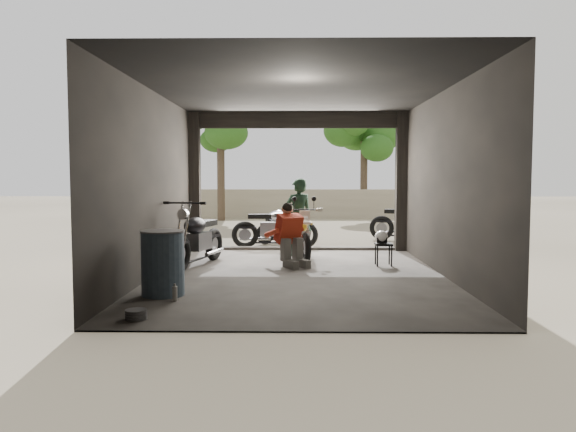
{
  "coord_description": "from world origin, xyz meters",
  "views": [
    {
      "loc": [
        -0.03,
        -9.58,
        1.72
      ],
      "look_at": [
        -0.18,
        0.6,
        1.01
      ],
      "focal_mm": 35.0,
      "sensor_mm": 36.0,
      "label": 1
    }
  ],
  "objects_px": {
    "oil_drum": "(163,264)",
    "outside_bike_b": "(284,224)",
    "sign_post": "(442,179)",
    "helmet": "(381,237)",
    "left_bike": "(198,233)",
    "outside_bike_a": "(275,223)",
    "outside_bike_c": "(409,218)",
    "stool": "(384,247)",
    "mechanic": "(292,236)",
    "rider": "(298,218)",
    "main_bike": "(300,233)"
  },
  "relations": [
    {
      "from": "mechanic",
      "to": "stool",
      "type": "height_order",
      "value": "mechanic"
    },
    {
      "from": "rider",
      "to": "stool",
      "type": "relative_size",
      "value": 3.76
    },
    {
      "from": "outside_bike_a",
      "to": "outside_bike_c",
      "type": "relative_size",
      "value": 0.98
    },
    {
      "from": "outside_bike_b",
      "to": "rider",
      "type": "height_order",
      "value": "rider"
    },
    {
      "from": "oil_drum",
      "to": "sign_post",
      "type": "distance_m",
      "value": 8.24
    },
    {
      "from": "outside_bike_b",
      "to": "outside_bike_c",
      "type": "relative_size",
      "value": 0.8
    },
    {
      "from": "left_bike",
      "to": "outside_bike_c",
      "type": "height_order",
      "value": "left_bike"
    },
    {
      "from": "main_bike",
      "to": "oil_drum",
      "type": "distance_m",
      "value": 4.29
    },
    {
      "from": "helmet",
      "to": "oil_drum",
      "type": "distance_m",
      "value": 4.52
    },
    {
      "from": "main_bike",
      "to": "rider",
      "type": "distance_m",
      "value": 0.44
    },
    {
      "from": "outside_bike_b",
      "to": "oil_drum",
      "type": "height_order",
      "value": "outside_bike_b"
    },
    {
      "from": "mechanic",
      "to": "helmet",
      "type": "bearing_deg",
      "value": -23.81
    },
    {
      "from": "outside_bike_c",
      "to": "stool",
      "type": "distance_m",
      "value": 4.48
    },
    {
      "from": "outside_bike_a",
      "to": "outside_bike_b",
      "type": "relative_size",
      "value": 1.23
    },
    {
      "from": "left_bike",
      "to": "outside_bike_a",
      "type": "xyz_separation_m",
      "value": [
        1.37,
        2.75,
        -0.02
      ]
    },
    {
      "from": "left_bike",
      "to": "outside_bike_a",
      "type": "relative_size",
      "value": 1.04
    },
    {
      "from": "stool",
      "to": "sign_post",
      "type": "relative_size",
      "value": 0.18
    },
    {
      "from": "oil_drum",
      "to": "outside_bike_b",
      "type": "bearing_deg",
      "value": 76.27
    },
    {
      "from": "stool",
      "to": "helmet",
      "type": "relative_size",
      "value": 1.67
    },
    {
      "from": "left_bike",
      "to": "outside_bike_a",
      "type": "height_order",
      "value": "left_bike"
    },
    {
      "from": "sign_post",
      "to": "oil_drum",
      "type": "bearing_deg",
      "value": -148.46
    },
    {
      "from": "main_bike",
      "to": "helmet",
      "type": "relative_size",
      "value": 6.14
    },
    {
      "from": "outside_bike_a",
      "to": "mechanic",
      "type": "relative_size",
      "value": 1.53
    },
    {
      "from": "rider",
      "to": "oil_drum",
      "type": "height_order",
      "value": "rider"
    },
    {
      "from": "outside_bike_c",
      "to": "stool",
      "type": "height_order",
      "value": "outside_bike_c"
    },
    {
      "from": "main_bike",
      "to": "stool",
      "type": "distance_m",
      "value": 1.91
    },
    {
      "from": "left_bike",
      "to": "stool",
      "type": "distance_m",
      "value": 3.58
    },
    {
      "from": "main_bike",
      "to": "left_bike",
      "type": "height_order",
      "value": "left_bike"
    },
    {
      "from": "stool",
      "to": "oil_drum",
      "type": "height_order",
      "value": "oil_drum"
    },
    {
      "from": "helmet",
      "to": "outside_bike_b",
      "type": "bearing_deg",
      "value": 132.13
    },
    {
      "from": "outside_bike_a",
      "to": "outside_bike_b",
      "type": "xyz_separation_m",
      "value": [
        0.21,
        1.1,
        -0.11
      ]
    },
    {
      "from": "outside_bike_b",
      "to": "helmet",
      "type": "distance_m",
      "value": 4.26
    },
    {
      "from": "outside_bike_a",
      "to": "mechanic",
      "type": "xyz_separation_m",
      "value": [
        0.43,
        -2.85,
        -0.02
      ]
    },
    {
      "from": "left_bike",
      "to": "helmet",
      "type": "xyz_separation_m",
      "value": [
        3.53,
        0.06,
        -0.07
      ]
    },
    {
      "from": "main_bike",
      "to": "outside_bike_c",
      "type": "height_order",
      "value": "outside_bike_c"
    },
    {
      "from": "main_bike",
      "to": "left_bike",
      "type": "relative_size",
      "value": 0.87
    },
    {
      "from": "outside_bike_a",
      "to": "stool",
      "type": "height_order",
      "value": "outside_bike_a"
    },
    {
      "from": "oil_drum",
      "to": "stool",
      "type": "bearing_deg",
      "value": 37.69
    },
    {
      "from": "outside_bike_a",
      "to": "stool",
      "type": "relative_size",
      "value": 4.03
    },
    {
      "from": "outside_bike_c",
      "to": "helmet",
      "type": "xyz_separation_m",
      "value": [
        -1.39,
        -4.25,
        -0.06
      ]
    },
    {
      "from": "left_bike",
      "to": "mechanic",
      "type": "relative_size",
      "value": 1.59
    },
    {
      "from": "outside_bike_a",
      "to": "stool",
      "type": "bearing_deg",
      "value": -140.99
    },
    {
      "from": "rider",
      "to": "helmet",
      "type": "relative_size",
      "value": 6.3
    },
    {
      "from": "outside_bike_c",
      "to": "stool",
      "type": "xyz_separation_m",
      "value": [
        -1.35,
        -4.27,
        -0.25
      ]
    },
    {
      "from": "mechanic",
      "to": "oil_drum",
      "type": "distance_m",
      "value": 3.22
    },
    {
      "from": "outside_bike_b",
      "to": "oil_drum",
      "type": "xyz_separation_m",
      "value": [
        -1.61,
        -6.59,
        -0.03
      ]
    },
    {
      "from": "mechanic",
      "to": "outside_bike_c",
      "type": "bearing_deg",
      "value": 25.93
    },
    {
      "from": "outside_bike_c",
      "to": "rider",
      "type": "distance_m",
      "value": 4.18
    },
    {
      "from": "sign_post",
      "to": "stool",
      "type": "bearing_deg",
      "value": -136.71
    },
    {
      "from": "left_bike",
      "to": "outside_bike_a",
      "type": "bearing_deg",
      "value": 78.8
    }
  ]
}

